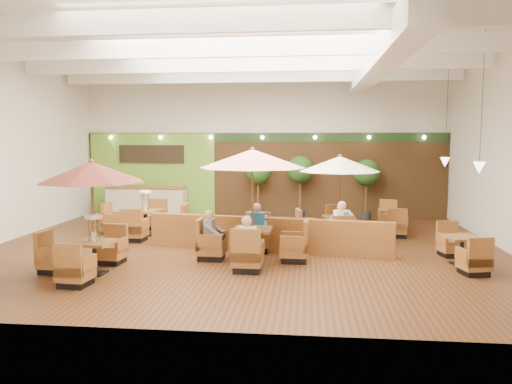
# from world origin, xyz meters

# --- Properties ---
(room) EXTENTS (14.04, 14.00, 5.52)m
(room) POSITION_xyz_m (0.25, 1.22, 3.63)
(room) COLOR #381E0F
(room) RESTS_ON ground
(service_counter) EXTENTS (3.00, 0.75, 1.18)m
(service_counter) POSITION_xyz_m (-4.40, 5.10, 0.58)
(service_counter) COLOR beige
(service_counter) RESTS_ON ground
(booth_divider) EXTENTS (6.56, 1.16, 0.91)m
(booth_divider) POSITION_xyz_m (0.67, -0.33, 0.46)
(booth_divider) COLOR brown
(booth_divider) RESTS_ON ground
(table_0) EXTENTS (2.43, 2.52, 2.55)m
(table_0) POSITION_xyz_m (-2.98, -2.97, 1.82)
(table_0) COLOR brown
(table_0) RESTS_ON ground
(table_1) EXTENTS (2.72, 2.72, 2.79)m
(table_1) POSITION_xyz_m (0.41, -1.39, 1.89)
(table_1) COLOR brown
(table_1) RESTS_ON ground
(table_2) EXTENTS (2.46, 2.57, 2.54)m
(table_2) POSITION_xyz_m (2.60, 1.28, 1.84)
(table_2) COLOR brown
(table_2) RESTS_ON ground
(table_3) EXTENTS (2.65, 2.65, 1.56)m
(table_3) POSITION_xyz_m (-3.28, 1.58, 0.43)
(table_3) COLOR brown
(table_3) RESTS_ON ground
(table_4) EXTENTS (0.93, 2.44, 0.88)m
(table_4) POSITION_xyz_m (5.40, -1.29, 0.34)
(table_4) COLOR brown
(table_4) RESTS_ON ground
(table_5) EXTENTS (0.96, 2.52, 0.91)m
(table_5) POSITION_xyz_m (4.47, 2.94, 0.35)
(table_5) COLOR brown
(table_5) RESTS_ON ground
(topiary_0) EXTENTS (0.97, 0.97, 2.26)m
(topiary_0) POSITION_xyz_m (-0.12, 5.30, 1.68)
(topiary_0) COLOR black
(topiary_0) RESTS_ON ground
(topiary_1) EXTENTS (1.01, 1.01, 2.36)m
(topiary_1) POSITION_xyz_m (1.45, 5.30, 1.75)
(topiary_1) COLOR black
(topiary_1) RESTS_ON ground
(topiary_2) EXTENTS (0.96, 0.96, 2.24)m
(topiary_2) POSITION_xyz_m (3.90, 5.30, 1.67)
(topiary_2) COLOR black
(topiary_2) RESTS_ON ground
(diner_0) EXTENTS (0.43, 0.37, 0.82)m
(diner_0) POSITION_xyz_m (0.41, -2.41, 0.77)
(diner_0) COLOR white
(diner_0) RESTS_ON ground
(diner_1) EXTENTS (0.41, 0.33, 0.83)m
(diner_1) POSITION_xyz_m (0.41, -0.37, 0.77)
(diner_1) COLOR #276DAC
(diner_1) RESTS_ON ground
(diner_2) EXTENTS (0.31, 0.39, 0.79)m
(diner_2) POSITION_xyz_m (-0.61, -1.39, 0.75)
(diner_2) COLOR slate
(diner_2) RESTS_ON ground
(diner_3) EXTENTS (0.38, 0.30, 0.78)m
(diner_3) POSITION_xyz_m (2.66, 0.35, 0.75)
(diner_3) COLOR #276DAC
(diner_3) RESTS_ON ground
(diner_4) EXTENTS (0.46, 0.43, 0.84)m
(diner_4) POSITION_xyz_m (2.66, 0.35, 0.77)
(diner_4) COLOR white
(diner_4) RESTS_ON ground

